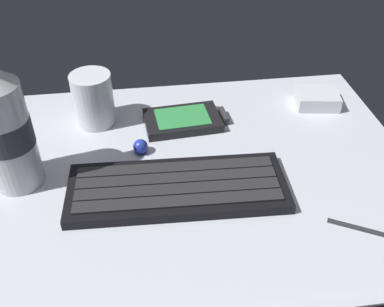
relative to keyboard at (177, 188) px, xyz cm
name	(u,v)px	position (x,y,z in cm)	size (l,w,h in cm)	color
ground_plane	(192,176)	(2.54, 3.99, -1.79)	(64.00, 48.00, 2.80)	silver
keyboard	(177,188)	(0.00, 0.00, 0.00)	(29.42, 12.15, 1.70)	black
handheld_device	(186,120)	(3.20, 15.73, -0.08)	(13.21, 8.51, 1.50)	black
juice_cup	(94,101)	(-11.26, 18.33, 3.10)	(6.40, 6.40, 8.50)	silver
water_bottle	(4,127)	(-21.14, 5.18, 8.20)	(6.73, 6.73, 20.80)	silver
charger_block	(317,99)	(26.04, 18.43, 0.39)	(7.00, 5.60, 2.40)	silver
trackball_mouse	(141,147)	(-4.46, 9.22, 0.29)	(2.20, 2.20, 2.20)	#2338B2
stylus_pen	(368,229)	(22.18, -9.91, -0.46)	(0.70, 0.70, 9.50)	#26262B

